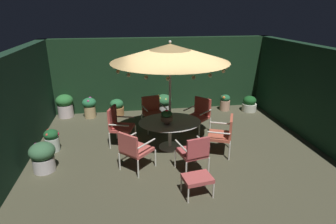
{
  "coord_description": "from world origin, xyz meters",
  "views": [
    {
      "loc": [
        -1.25,
        -6.25,
        3.38
      ],
      "look_at": [
        -0.17,
        0.47,
        0.87
      ],
      "focal_mm": 29.84,
      "sensor_mm": 36.0,
      "label": 1
    }
  ],
  "objects_px": {
    "potted_plant_back_right": "(65,105)",
    "potted_plant_front_corner": "(90,107)",
    "patio_chair_southwest": "(134,148)",
    "ottoman_footrest": "(197,179)",
    "patio_dining_table": "(170,126)",
    "potted_plant_left_near": "(164,103)",
    "potted_plant_right_far": "(249,104)",
    "patio_chair_northeast": "(224,133)",
    "patio_chair_east": "(199,113)",
    "potted_plant_back_center": "(52,140)",
    "potted_plant_back_left": "(43,156)",
    "patio_chair_southeast": "(153,111)",
    "potted_plant_right_near": "(225,102)",
    "patio_chair_south": "(118,124)",
    "patio_umbrella": "(170,53)",
    "centerpiece_planter": "(167,116)",
    "potted_plant_left_far": "(117,107)",
    "patio_chair_north": "(194,151)"
  },
  "relations": [
    {
      "from": "patio_chair_southwest",
      "to": "ottoman_footrest",
      "type": "height_order",
      "value": "patio_chair_southwest"
    },
    {
      "from": "patio_dining_table",
      "to": "potted_plant_left_far",
      "type": "distance_m",
      "value": 2.97
    },
    {
      "from": "potted_plant_left_near",
      "to": "potted_plant_back_right",
      "type": "xyz_separation_m",
      "value": [
        -3.28,
        0.08,
        0.06
      ]
    },
    {
      "from": "patio_dining_table",
      "to": "patio_chair_east",
      "type": "height_order",
      "value": "patio_chair_east"
    },
    {
      "from": "patio_chair_southeast",
      "to": "potted_plant_front_corner",
      "type": "bearing_deg",
      "value": 148.29
    },
    {
      "from": "potted_plant_back_left",
      "to": "potted_plant_front_corner",
      "type": "bearing_deg",
      "value": 77.96
    },
    {
      "from": "potted_plant_back_center",
      "to": "patio_chair_southeast",
      "type": "bearing_deg",
      "value": 21.29
    },
    {
      "from": "patio_chair_northeast",
      "to": "patio_chair_east",
      "type": "bearing_deg",
      "value": 99.16
    },
    {
      "from": "patio_chair_southwest",
      "to": "potted_plant_back_center",
      "type": "xyz_separation_m",
      "value": [
        -2.01,
        1.24,
        -0.23
      ]
    },
    {
      "from": "patio_dining_table",
      "to": "patio_chair_north",
      "type": "height_order",
      "value": "patio_chair_north"
    },
    {
      "from": "centerpiece_planter",
      "to": "potted_plant_back_left",
      "type": "distance_m",
      "value": 2.93
    },
    {
      "from": "patio_dining_table",
      "to": "patio_chair_north",
      "type": "relative_size",
      "value": 1.72
    },
    {
      "from": "patio_chair_east",
      "to": "potted_plant_right_near",
      "type": "xyz_separation_m",
      "value": [
        1.39,
        1.6,
        -0.25
      ]
    },
    {
      "from": "patio_chair_east",
      "to": "patio_chair_south",
      "type": "relative_size",
      "value": 0.95
    },
    {
      "from": "patio_chair_northeast",
      "to": "potted_plant_right_near",
      "type": "relative_size",
      "value": 1.71
    },
    {
      "from": "centerpiece_planter",
      "to": "potted_plant_back_left",
      "type": "relative_size",
      "value": 0.56
    },
    {
      "from": "potted_plant_right_far",
      "to": "potted_plant_left_near",
      "type": "xyz_separation_m",
      "value": [
        -2.99,
        0.36,
        0.09
      ]
    },
    {
      "from": "patio_dining_table",
      "to": "ottoman_footrest",
      "type": "height_order",
      "value": "patio_dining_table"
    },
    {
      "from": "patio_dining_table",
      "to": "patio_chair_south",
      "type": "xyz_separation_m",
      "value": [
        -1.29,
        0.4,
        -0.01
      ]
    },
    {
      "from": "patio_chair_northeast",
      "to": "patio_chair_south",
      "type": "xyz_separation_m",
      "value": [
        -2.54,
        0.92,
        0.02
      ]
    },
    {
      "from": "centerpiece_planter",
      "to": "potted_plant_left_near",
      "type": "bearing_deg",
      "value": 83.35
    },
    {
      "from": "patio_umbrella",
      "to": "potted_plant_back_right",
      "type": "xyz_separation_m",
      "value": [
        -3.06,
        2.72,
        -2.03
      ]
    },
    {
      "from": "patio_chair_southeast",
      "to": "potted_plant_right_near",
      "type": "bearing_deg",
      "value": 23.72
    },
    {
      "from": "patio_chair_southwest",
      "to": "potted_plant_back_left",
      "type": "relative_size",
      "value": 1.39
    },
    {
      "from": "centerpiece_planter",
      "to": "potted_plant_left_near",
      "type": "xyz_separation_m",
      "value": [
        0.33,
        2.8,
        -0.58
      ]
    },
    {
      "from": "potted_plant_right_far",
      "to": "potted_plant_left_near",
      "type": "bearing_deg",
      "value": 173.07
    },
    {
      "from": "potted_plant_left_near",
      "to": "potted_plant_right_far",
      "type": "bearing_deg",
      "value": -6.93
    },
    {
      "from": "patio_chair_south",
      "to": "potted_plant_right_far",
      "type": "distance_m",
      "value": 4.9
    },
    {
      "from": "patio_chair_southeast",
      "to": "potted_plant_right_near",
      "type": "distance_m",
      "value": 2.95
    },
    {
      "from": "patio_chair_southeast",
      "to": "potted_plant_right_near",
      "type": "height_order",
      "value": "patio_chair_southeast"
    },
    {
      "from": "patio_umbrella",
      "to": "patio_chair_northeast",
      "type": "relative_size",
      "value": 2.88
    },
    {
      "from": "patio_chair_north",
      "to": "patio_chair_east",
      "type": "height_order",
      "value": "patio_chair_east"
    },
    {
      "from": "patio_umbrella",
      "to": "potted_plant_back_right",
      "type": "relative_size",
      "value": 3.67
    },
    {
      "from": "patio_chair_southeast",
      "to": "potted_plant_back_right",
      "type": "height_order",
      "value": "patio_chair_southeast"
    },
    {
      "from": "potted_plant_right_far",
      "to": "potted_plant_back_right",
      "type": "distance_m",
      "value": 6.29
    },
    {
      "from": "patio_dining_table",
      "to": "patio_chair_southwest",
      "type": "bearing_deg",
      "value": -134.82
    },
    {
      "from": "patio_umbrella",
      "to": "patio_dining_table",
      "type": "bearing_deg",
      "value": -105.47
    },
    {
      "from": "potted_plant_back_center",
      "to": "potted_plant_back_left",
      "type": "xyz_separation_m",
      "value": [
        0.02,
        -0.94,
        0.06
      ]
    },
    {
      "from": "potted_plant_left_far",
      "to": "potted_plant_front_corner",
      "type": "relative_size",
      "value": 0.82
    },
    {
      "from": "patio_chair_south",
      "to": "patio_umbrella",
      "type": "bearing_deg",
      "value": -17.01
    },
    {
      "from": "potted_plant_right_near",
      "to": "potted_plant_back_left",
      "type": "bearing_deg",
      "value": -149.33
    },
    {
      "from": "potted_plant_back_right",
      "to": "potted_plant_front_corner",
      "type": "distance_m",
      "value": 0.83
    },
    {
      "from": "potted_plant_back_right",
      "to": "potted_plant_front_corner",
      "type": "xyz_separation_m",
      "value": [
        0.8,
        -0.19,
        -0.03
      ]
    },
    {
      "from": "patio_dining_table",
      "to": "ottoman_footrest",
      "type": "distance_m",
      "value": 2.07
    },
    {
      "from": "patio_chair_south",
      "to": "potted_plant_left_far",
      "type": "bearing_deg",
      "value": 92.11
    },
    {
      "from": "patio_chair_northeast",
      "to": "patio_chair_southeast",
      "type": "relative_size",
      "value": 1.01
    },
    {
      "from": "ottoman_footrest",
      "to": "potted_plant_back_left",
      "type": "relative_size",
      "value": 0.89
    },
    {
      "from": "patio_chair_east",
      "to": "patio_umbrella",
      "type": "bearing_deg",
      "value": -138.34
    },
    {
      "from": "potted_plant_back_center",
      "to": "potted_plant_left_far",
      "type": "xyz_separation_m",
      "value": [
        1.58,
        2.33,
        -0.03
      ]
    },
    {
      "from": "patio_chair_east",
      "to": "patio_chair_south",
      "type": "distance_m",
      "value": 2.36
    }
  ]
}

